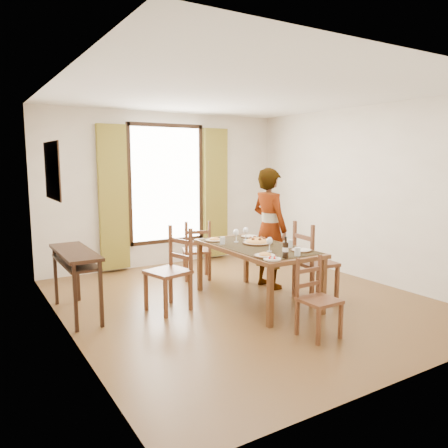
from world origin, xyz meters
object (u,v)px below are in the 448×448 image
man (269,228)px  pasta_platter (257,240)px  dining_table (257,251)px  console_table (75,260)px

man → pasta_platter: 0.61m
man → pasta_platter: size_ratio=4.40×
pasta_platter → man: bearing=36.9°
dining_table → pasta_platter: (0.09, 0.11, 0.12)m
man → dining_table: bearing=123.8°
dining_table → pasta_platter: bearing=51.1°
pasta_platter → console_table: bearing=164.7°
man → console_table: bearing=79.0°
pasta_platter → dining_table: bearing=-128.9°
console_table → dining_table: 2.27m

